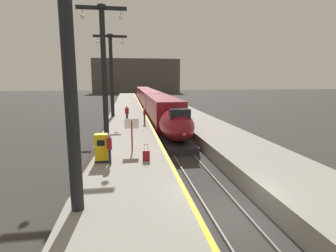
{
  "coord_description": "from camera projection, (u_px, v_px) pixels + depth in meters",
  "views": [
    {
      "loc": [
        -4.04,
        -9.87,
        5.65
      ],
      "look_at": [
        -0.74,
        11.68,
        1.8
      ],
      "focal_mm": 28.36,
      "sensor_mm": 36.0,
      "label": 1
    }
  ],
  "objects": [
    {
      "name": "passenger_mid_platform",
      "position": [
        144.0,
        114.0,
        27.73
      ],
      "size": [
        0.24,
        0.57,
        1.69
      ],
      "color": "#23232D",
      "rests_on": "platform_left"
    },
    {
      "name": "platform_left",
      "position": [
        128.0,
        119.0,
        34.59
      ],
      "size": [
        4.8,
        110.0,
        1.05
      ],
      "primitive_type": "cube",
      "color": "gray",
      "rests_on": "ground"
    },
    {
      "name": "rail_main_right",
      "position": [
        162.0,
        119.0,
        38.06
      ],
      "size": [
        0.08,
        110.0,
        0.12
      ],
      "primitive_type": "cube",
      "color": "slate",
      "rests_on": "ground"
    },
    {
      "name": "highspeed_train_main",
      "position": [
        151.0,
        101.0,
        46.16
      ],
      "size": [
        2.92,
        56.53,
        3.6
      ],
      "color": "maroon",
      "rests_on": "ground"
    },
    {
      "name": "passenger_near_edge",
      "position": [
        109.0,
        146.0,
        14.46
      ],
      "size": [
        0.3,
        0.56,
        1.69
      ],
      "color": "#23232D",
      "rests_on": "platform_left"
    },
    {
      "name": "terminus_back_wall",
      "position": [
        137.0,
        76.0,
        109.26
      ],
      "size": [
        36.0,
        2.0,
        14.0
      ],
      "primitive_type": "cube",
      "color": "#4C4742",
      "rests_on": "ground"
    },
    {
      "name": "rolling_suitcase",
      "position": [
        146.0,
        155.0,
        15.15
      ],
      "size": [
        0.4,
        0.22,
        0.98
      ],
      "color": "maroon",
      "rests_on": "platform_left"
    },
    {
      "name": "passenger_far_waiting",
      "position": [
        127.0,
        112.0,
        29.36
      ],
      "size": [
        0.42,
        0.44,
        1.69
      ],
      "color": "#23232D",
      "rests_on": "platform_left"
    },
    {
      "name": "platform_left_safety_stripe",
      "position": [
        145.0,
        115.0,
        34.84
      ],
      "size": [
        0.2,
        107.8,
        0.01
      ],
      "primitive_type": "cube",
      "color": "yellow",
      "rests_on": "platform_left"
    },
    {
      "name": "rail_main_left",
      "position": [
        151.0,
        119.0,
        37.84
      ],
      "size": [
        0.08,
        110.0,
        0.12
      ],
      "primitive_type": "cube",
      "color": "slate",
      "rests_on": "ground"
    },
    {
      "name": "station_column_far",
      "position": [
        111.0,
        68.0,
        32.42
      ],
      "size": [
        4.0,
        0.68,
        9.93
      ],
      "color": "black",
      "rests_on": "platform_left"
    },
    {
      "name": "departure_info_board",
      "position": [
        132.0,
        128.0,
        17.02
      ],
      "size": [
        0.9,
        0.1,
        2.12
      ],
      "color": "maroon",
      "rests_on": "platform_left"
    },
    {
      "name": "platform_right",
      "position": [
        188.0,
        118.0,
        35.8
      ],
      "size": [
        4.8,
        110.0,
        1.05
      ],
      "primitive_type": "cube",
      "color": "gray",
      "rests_on": "ground"
    },
    {
      "name": "station_column_near",
      "position": [
        69.0,
        38.0,
        8.5
      ],
      "size": [
        4.0,
        0.68,
        9.7
      ],
      "color": "black",
      "rests_on": "platform_left"
    },
    {
      "name": "ground_plane",
      "position": [
        227.0,
        215.0,
        11.19
      ],
      "size": [
        260.0,
        260.0,
        0.0
      ],
      "primitive_type": "plane",
      "color": "#33302D"
    },
    {
      "name": "station_column_mid",
      "position": [
        104.0,
        60.0,
        21.88
      ],
      "size": [
        4.0,
        0.68,
        10.47
      ],
      "color": "black",
      "rests_on": "platform_left"
    },
    {
      "name": "ticket_machine_yellow",
      "position": [
        102.0,
        149.0,
        14.89
      ],
      "size": [
        0.76,
        0.62,
        1.6
      ],
      "color": "yellow",
      "rests_on": "platform_left"
    }
  ]
}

